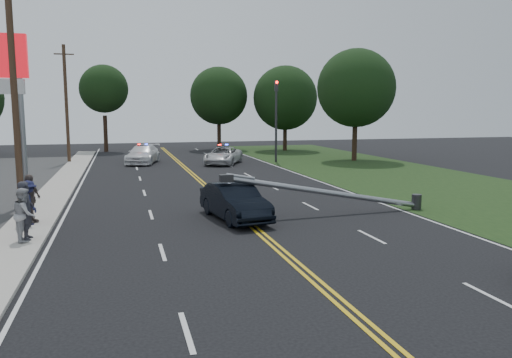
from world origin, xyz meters
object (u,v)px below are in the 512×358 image
object	(u,v)px
bystander_d	(30,199)
fallen_streetlight	(338,193)
traffic_signal	(276,114)
utility_pole_mid	(15,97)
emergency_b	(143,154)
bystander_a	(26,210)
bystander_b	(24,214)
bystander_c	(29,203)
emergency_a	(223,156)
crashed_sedan	(235,202)
utility_pole_far	(66,104)

from	to	relation	value
bystander_d	fallen_streetlight	bearing A→B (deg)	-63.80
traffic_signal	utility_pole_mid	size ratio (longest dim) A/B	0.70
emergency_b	utility_pole_mid	bearing A→B (deg)	-92.52
bystander_a	bystander_b	distance (m)	0.20
bystander_a	bystander_c	xyz separation A→B (m)	(-0.31, 2.40, -0.15)
traffic_signal	bystander_c	bearing A→B (deg)	-128.16
traffic_signal	fallen_streetlight	bearing A→B (deg)	-100.59
traffic_signal	bystander_c	xyz separation A→B (m)	(-16.65, -21.19, -3.23)
bystander_b	bystander_d	bearing A→B (deg)	-1.83
fallen_streetlight	bystander_b	size ratio (longest dim) A/B	5.15
traffic_signal	emergency_a	world-z (taller)	traffic_signal
utility_pole_mid	crashed_sedan	bearing A→B (deg)	-23.73
bystander_c	bystander_a	bearing A→B (deg)	159.29
fallen_streetlight	bystander_c	size ratio (longest dim) A/B	5.45
utility_pole_mid	bystander_d	world-z (taller)	utility_pole_mid
utility_pole_far	bystander_c	distance (m)	25.54
crashed_sedan	utility_pole_far	bearing A→B (deg)	99.70
bystander_c	bystander_d	bearing A→B (deg)	-23.96
fallen_streetlight	utility_pole_far	xyz separation A→B (m)	(-13.39, 26.00, 4.17)
traffic_signal	bystander_c	distance (m)	27.14
traffic_signal	crashed_sedan	bearing A→B (deg)	-111.66
traffic_signal	bystander_b	distance (m)	29.03
traffic_signal	bystander_d	world-z (taller)	traffic_signal
traffic_signal	bystander_c	world-z (taller)	traffic_signal
crashed_sedan	bystander_a	distance (m)	7.85
bystander_b	bystander_c	bearing A→B (deg)	-1.67
emergency_b	bystander_b	bearing A→B (deg)	-86.39
utility_pole_mid	emergency_b	bearing A→B (deg)	72.70
fallen_streetlight	crashed_sedan	xyz separation A→B (m)	(-4.57, 0.12, -0.17)
bystander_a	bystander_d	world-z (taller)	bystander_a
utility_pole_mid	bystander_d	xyz separation A→B (m)	(0.84, -2.94, -4.00)
utility_pole_mid	bystander_d	size ratio (longest dim) A/B	5.19
traffic_signal	utility_pole_far	xyz separation A→B (m)	(-17.50, 4.00, 0.88)
bystander_c	traffic_signal	bearing A→B (deg)	-66.18
emergency_a	bystander_d	world-z (taller)	bystander_d
traffic_signal	utility_pole_far	distance (m)	17.97
emergency_b	bystander_d	world-z (taller)	bystander_d
bystander_b	bystander_a	bearing A→B (deg)	-21.99
bystander_d	crashed_sedan	bearing A→B (deg)	-65.67
emergency_b	crashed_sedan	bearing A→B (deg)	-68.81
emergency_a	bystander_b	xyz separation A→B (m)	(-11.55, -23.24, 0.31)
emergency_a	emergency_b	size ratio (longest dim) A/B	0.96
crashed_sedan	emergency_a	distance (m)	21.70
fallen_streetlight	utility_pole_mid	size ratio (longest dim) A/B	0.94
emergency_b	bystander_c	bearing A→B (deg)	-88.23
emergency_b	bystander_a	bearing A→B (deg)	-86.36
traffic_signal	bystander_b	bearing A→B (deg)	-124.59
crashed_sedan	emergency_b	size ratio (longest dim) A/B	0.84
fallen_streetlight	bystander_d	bearing A→B (deg)	175.17
fallen_streetlight	bystander_c	bearing A→B (deg)	176.31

